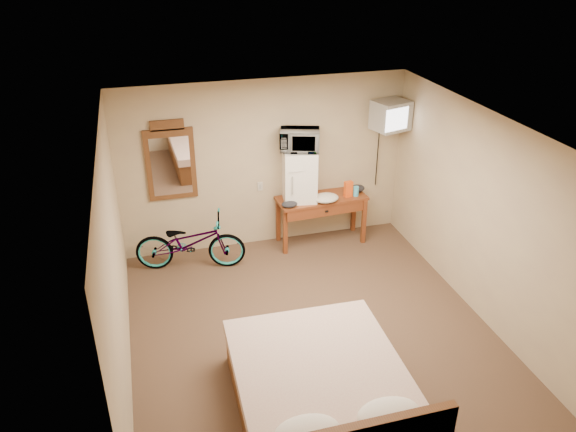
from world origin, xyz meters
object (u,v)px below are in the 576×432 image
(wall_mirror, at_px, (171,162))
(crt_television, at_px, (391,115))
(microwave, at_px, (300,140))
(blue_cup, at_px, (356,191))
(bicycle, at_px, (190,242))
(bed, at_px, (325,399))
(mini_fridge, at_px, (299,175))
(desk, at_px, (322,205))

(wall_mirror, bearing_deg, crt_television, -4.59)
(microwave, xyz_separation_m, blue_cup, (0.85, -0.11, -0.84))
(blue_cup, relative_size, bicycle, 0.09)
(microwave, distance_m, bed, 3.77)
(mini_fridge, xyz_separation_m, wall_mirror, (-1.79, 0.21, 0.31))
(blue_cup, xyz_separation_m, bicycle, (-2.50, -0.13, -0.42))
(blue_cup, distance_m, crt_television, 1.21)
(wall_mirror, relative_size, bed, 0.52)
(desk, height_order, bicycle, bicycle)
(wall_mirror, bearing_deg, bicycle, -73.62)
(crt_television, bearing_deg, microwave, 178.29)
(desk, bearing_deg, wall_mirror, 172.71)
(desk, height_order, bed, bed)
(desk, distance_m, microwave, 1.09)
(wall_mirror, xyz_separation_m, bed, (1.03, -3.64, -1.15))
(mini_fridge, bearing_deg, blue_cup, -7.53)
(desk, xyz_separation_m, wall_mirror, (-2.13, 0.27, 0.82))
(wall_mirror, bearing_deg, mini_fridge, -6.74)
(desk, relative_size, bicycle, 0.89)
(wall_mirror, xyz_separation_m, bicycle, (0.13, -0.45, -1.04))
(microwave, distance_m, blue_cup, 1.20)
(wall_mirror, height_order, bicycle, wall_mirror)
(crt_television, height_order, wall_mirror, crt_television)
(crt_television, height_order, bicycle, crt_television)
(microwave, bearing_deg, wall_mirror, -169.13)
(bed, bearing_deg, mini_fridge, 77.58)
(microwave, height_order, bicycle, microwave)
(desk, bearing_deg, mini_fridge, 169.85)
(bicycle, bearing_deg, wall_mirror, 28.11)
(desk, xyz_separation_m, bed, (-1.10, -3.37, -0.34))
(blue_cup, height_order, bicycle, blue_cup)
(microwave, xyz_separation_m, bicycle, (-1.65, -0.24, -1.26))
(desk, relative_size, bed, 0.62)
(microwave, distance_m, crt_television, 1.37)
(blue_cup, xyz_separation_m, crt_television, (0.50, 0.07, 1.10))
(desk, relative_size, mini_fridge, 1.78)
(microwave, bearing_deg, crt_television, 15.89)
(mini_fridge, relative_size, crt_television, 1.20)
(microwave, relative_size, blue_cup, 3.81)
(mini_fridge, xyz_separation_m, bicycle, (-1.65, -0.24, -0.73))
(mini_fridge, distance_m, microwave, 0.53)
(blue_cup, bearing_deg, crt_television, 8.27)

